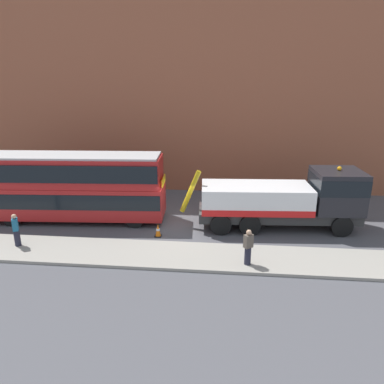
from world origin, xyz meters
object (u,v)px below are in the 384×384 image
at_px(pedestrian_onlooker, 16,230).
at_px(double_decker_bus, 71,185).
at_px(traffic_cone_near_bus, 158,231).
at_px(pedestrian_bystander, 248,248).
at_px(recovery_tow_truck, 287,199).

bearing_deg(pedestrian_onlooker, double_decker_bus, 45.04).
height_order(pedestrian_onlooker, traffic_cone_near_bus, pedestrian_onlooker).
bearing_deg(pedestrian_bystander, recovery_tow_truck, -63.62).
bearing_deg(double_decker_bus, traffic_cone_near_bus, -22.60).
relative_size(double_decker_bus, pedestrian_onlooker, 6.52).
xyz_separation_m(recovery_tow_truck, pedestrian_bystander, (-2.39, -4.84, -0.77)).
height_order(recovery_tow_truck, pedestrian_bystander, recovery_tow_truck).
relative_size(recovery_tow_truck, traffic_cone_near_bus, 14.18).
bearing_deg(pedestrian_onlooker, traffic_cone_near_bus, -9.84).
xyz_separation_m(double_decker_bus, pedestrian_bystander, (10.25, -4.81, -1.25)).
relative_size(recovery_tow_truck, pedestrian_bystander, 5.97).
relative_size(double_decker_bus, pedestrian_bystander, 6.52).
bearing_deg(traffic_cone_near_bus, pedestrian_onlooker, -162.85).
xyz_separation_m(pedestrian_bystander, traffic_cone_near_bus, (-4.71, 2.91, -0.64)).
bearing_deg(double_decker_bus, pedestrian_bystander, -28.79).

